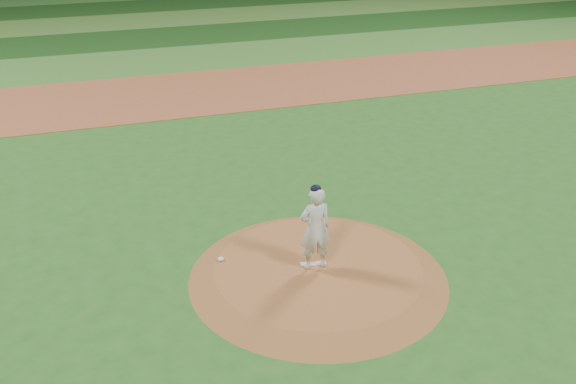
{
  "coord_description": "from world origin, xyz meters",
  "views": [
    {
      "loc": [
        -4.28,
        -10.71,
        7.62
      ],
      "look_at": [
        0.0,
        2.0,
        1.1
      ],
      "focal_mm": 40.0,
      "sensor_mm": 36.0,
      "label": 1
    }
  ],
  "objects_px": {
    "pitchers_mound": "(318,272)",
    "rosin_bag": "(221,259)",
    "pitching_rubber": "(313,264)",
    "pitcher_on_mound": "(315,228)"
  },
  "relations": [
    {
      "from": "pitchers_mound",
      "to": "pitcher_on_mound",
      "type": "height_order",
      "value": "pitcher_on_mound"
    },
    {
      "from": "pitcher_on_mound",
      "to": "rosin_bag",
      "type": "bearing_deg",
      "value": 154.04
    },
    {
      "from": "pitchers_mound",
      "to": "pitcher_on_mound",
      "type": "bearing_deg",
      "value": 157.56
    },
    {
      "from": "pitchers_mound",
      "to": "pitching_rubber",
      "type": "xyz_separation_m",
      "value": [
        -0.06,
        0.13,
        0.14
      ]
    },
    {
      "from": "rosin_bag",
      "to": "pitcher_on_mound",
      "type": "relative_size",
      "value": 0.07
    },
    {
      "from": "rosin_bag",
      "to": "pitching_rubber",
      "type": "bearing_deg",
      "value": -23.15
    },
    {
      "from": "pitchers_mound",
      "to": "rosin_bag",
      "type": "bearing_deg",
      "value": 154.18
    },
    {
      "from": "pitching_rubber",
      "to": "pitcher_on_mound",
      "type": "distance_m",
      "value": 0.93
    },
    {
      "from": "pitchers_mound",
      "to": "rosin_bag",
      "type": "relative_size",
      "value": 40.69
    },
    {
      "from": "pitching_rubber",
      "to": "rosin_bag",
      "type": "relative_size",
      "value": 4.17
    }
  ]
}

